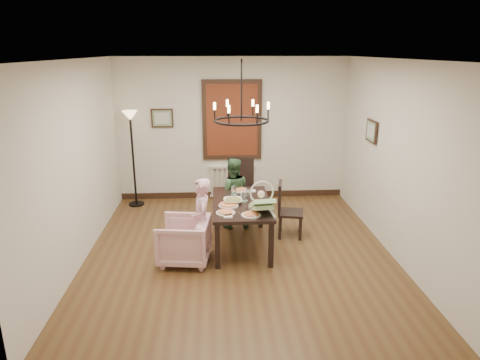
{
  "coord_description": "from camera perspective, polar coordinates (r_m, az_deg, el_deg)",
  "views": [
    {
      "loc": [
        -0.33,
        -5.84,
        2.92
      ],
      "look_at": [
        0.03,
        0.26,
        1.05
      ],
      "focal_mm": 32.0,
      "sensor_mm": 36.0,
      "label": 1
    }
  ],
  "objects": [
    {
      "name": "baby_bouncer",
      "position": [
        5.97,
        2.95,
        -3.02
      ],
      "size": [
        0.41,
        0.52,
        0.32
      ],
      "primitive_type": null,
      "rotation": [
        0.0,
        0.0,
        0.1
      ],
      "color": "#BCEDA3",
      "rests_on": "dining_table"
    },
    {
      "name": "armchair",
      "position": [
        6.18,
        -7.49,
        -7.99
      ],
      "size": [
        0.79,
        0.78,
        0.65
      ],
      "primitive_type": "imported",
      "rotation": [
        0.0,
        0.0,
        -1.69
      ],
      "color": "beige",
      "rests_on": "room_shell"
    },
    {
      "name": "picture_right",
      "position": [
        7.32,
        17.13,
        6.26
      ],
      "size": [
        0.03,
        0.42,
        0.36
      ],
      "primitive_type": "cube",
      "rotation": [
        0.0,
        0.0,
        1.57
      ],
      "color": "black",
      "rests_on": "room_shell"
    },
    {
      "name": "seated_man",
      "position": [
        7.23,
        -0.99,
        -2.53
      ],
      "size": [
        0.5,
        0.39,
        1.0
      ],
      "primitive_type": "imported",
      "rotation": [
        0.0,
        0.0,
        3.17
      ],
      "color": "#345633",
      "rests_on": "room_shell"
    },
    {
      "name": "floor_lamp",
      "position": [
        8.39,
        -14.04,
        2.57
      ],
      "size": [
        0.3,
        0.3,
        1.8
      ],
      "primitive_type": null,
      "color": "black",
      "rests_on": "room_shell"
    },
    {
      "name": "elderly_woman",
      "position": [
        6.11,
        -5.13,
        -6.32
      ],
      "size": [
        0.29,
        0.4,
        1.02
      ],
      "primitive_type": "imported",
      "rotation": [
        0.0,
        0.0,
        -1.45
      ],
      "color": "#E3A0B3",
      "rests_on": "room_shell"
    },
    {
      "name": "salad_bowl",
      "position": [
        6.38,
        -0.95,
        -2.78
      ],
      "size": [
        0.34,
        0.34,
        0.08
      ],
      "primitive_type": "imported",
      "color": "white",
      "rests_on": "dining_table"
    },
    {
      "name": "drinking_glass",
      "position": [
        6.42,
        0.51,
        -2.43
      ],
      "size": [
        0.07,
        0.07,
        0.13
      ],
      "primitive_type": "cylinder",
      "color": "silver",
      "rests_on": "dining_table"
    },
    {
      "name": "chandelier",
      "position": [
        6.14,
        0.2,
        7.92
      ],
      "size": [
        0.8,
        0.8,
        0.04
      ],
      "primitive_type": "torus",
      "color": "black",
      "rests_on": "room_shell"
    },
    {
      "name": "radiator",
      "position": [
        8.72,
        -1.03,
        -0.14
      ],
      "size": [
        0.92,
        0.12,
        0.62
      ],
      "primitive_type": null,
      "color": "silver",
      "rests_on": "room_shell"
    },
    {
      "name": "window_blinds",
      "position": [
        8.41,
        -1.07,
        7.98
      ],
      "size": [
        1.0,
        0.03,
        1.4
      ],
      "primitive_type": "cube",
      "color": "maroon",
      "rests_on": "room_shell"
    },
    {
      "name": "room_shell",
      "position": [
        6.4,
        -0.3,
        3.27
      ],
      "size": [
        4.51,
        5.0,
        2.81
      ],
      "color": "brown",
      "rests_on": "ground"
    },
    {
      "name": "dining_table",
      "position": [
        6.48,
        0.19,
        -3.66
      ],
      "size": [
        0.87,
        1.53,
        0.72
      ],
      "rotation": [
        0.0,
        0.0,
        -0.0
      ],
      "color": "black",
      "rests_on": "room_shell"
    },
    {
      "name": "picture_back",
      "position": [
        8.47,
        -10.33,
        8.12
      ],
      "size": [
        0.42,
        0.03,
        0.36
      ],
      "primitive_type": "cube",
      "color": "black",
      "rests_on": "room_shell"
    },
    {
      "name": "pizza_platter",
      "position": [
        6.29,
        -1.54,
        -3.32
      ],
      "size": [
        0.29,
        0.29,
        0.04
      ],
      "primitive_type": "cylinder",
      "color": "tan",
      "rests_on": "dining_table"
    },
    {
      "name": "chair_right",
      "position": [
        6.94,
        6.78,
        -3.93
      ],
      "size": [
        0.47,
        0.47,
        0.91
      ],
      "primitive_type": null,
      "rotation": [
        0.0,
        0.0,
        1.38
      ],
      "color": "black",
      "rests_on": "room_shell"
    },
    {
      "name": "chair_far",
      "position": [
        7.66,
        0.06,
        -1.1
      ],
      "size": [
        0.52,
        0.52,
        1.08
      ],
      "primitive_type": null,
      "rotation": [
        0.0,
        0.0,
        -0.1
      ],
      "color": "black",
      "rests_on": "room_shell"
    }
  ]
}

